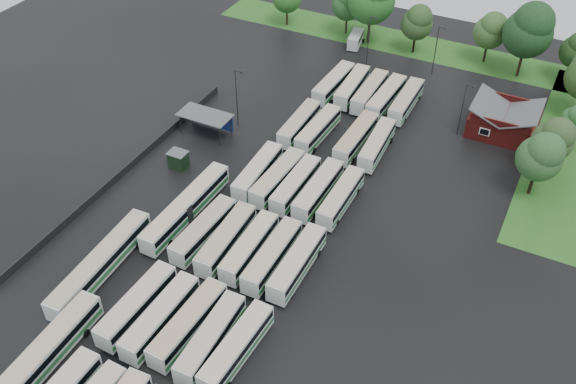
% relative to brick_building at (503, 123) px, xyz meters
% --- Properties ---
extents(ground, '(160.00, 160.00, 0.00)m').
position_rel_brick_building_xyz_m(ground, '(-24.00, -42.77, -1.87)').
color(ground, black).
rests_on(ground, ground).
extents(brick_building, '(10.07, 8.60, 5.39)m').
position_rel_brick_building_xyz_m(brick_building, '(0.00, 0.00, 0.00)').
color(brick_building, maroon).
rests_on(brick_building, ground).
extents(wash_shed, '(8.20, 4.20, 3.58)m').
position_rel_brick_building_xyz_m(wash_shed, '(-41.20, -20.74, 1.12)').
color(wash_shed, '#2D2D30').
rests_on(wash_shed, ground).
extents(utility_hut, '(2.70, 2.20, 2.62)m').
position_rel_brick_building_xyz_m(utility_hut, '(-40.20, -30.17, -0.55)').
color(utility_hut, black).
rests_on(utility_hut, ground).
extents(grass_strip_north, '(80.00, 10.00, 0.01)m').
position_rel_brick_building_xyz_m(grass_strip_north, '(-22.00, 22.03, -1.86)').
color(grass_strip_north, '#29611C').
rests_on(grass_strip_north, ground).
extents(grass_strip_east, '(10.00, 50.00, 0.01)m').
position_rel_brick_building_xyz_m(grass_strip_east, '(10.00, 0.03, -1.86)').
color(grass_strip_east, '#29611C').
rests_on(grass_strip_east, ground).
extents(west_fence, '(0.10, 50.00, 1.20)m').
position_rel_brick_building_xyz_m(west_fence, '(-46.20, -34.77, -1.27)').
color(west_fence, '#2D2D30').
rests_on(west_fence, ground).
extents(bus_r1c0, '(2.81, 11.81, 3.27)m').
position_rel_brick_building_xyz_m(bus_r1c0, '(-28.58, -55.27, -0.07)').
color(bus_r1c0, silver).
rests_on(bus_r1c0, ground).
extents(bus_r1c1, '(2.70, 11.77, 3.26)m').
position_rel_brick_building_xyz_m(bus_r1c1, '(-25.22, -55.47, -0.07)').
color(bus_r1c1, silver).
rests_on(bus_r1c1, ground).
extents(bus_r1c2, '(2.96, 11.81, 3.26)m').
position_rel_brick_building_xyz_m(bus_r1c2, '(-21.99, -54.86, -0.07)').
color(bus_r1c2, silver).
rests_on(bus_r1c2, ground).
extents(bus_r1c3, '(2.79, 11.50, 3.18)m').
position_rel_brick_building_xyz_m(bus_r1c3, '(-18.80, -55.35, -0.12)').
color(bus_r1c3, silver).
rests_on(bus_r1c3, ground).
extents(bus_r1c4, '(2.90, 11.54, 3.19)m').
position_rel_brick_building_xyz_m(bus_r1c4, '(-15.72, -55.14, -0.11)').
color(bus_r1c4, silver).
rests_on(bus_r1c4, ground).
extents(bus_r2c0, '(2.95, 11.65, 3.22)m').
position_rel_brick_building_xyz_m(bus_r2c0, '(-28.53, -41.57, -0.10)').
color(bus_r2c0, silver).
rests_on(bus_r2c0, ground).
extents(bus_r2c1, '(2.91, 11.83, 3.27)m').
position_rel_brick_building_xyz_m(bus_r2c1, '(-25.11, -41.71, -0.07)').
color(bus_r2c1, silver).
rests_on(bus_r2c1, ground).
extents(bus_r2c2, '(2.63, 11.38, 3.16)m').
position_rel_brick_building_xyz_m(bus_r2c2, '(-21.87, -41.55, -0.13)').
color(bus_r2c2, silver).
rests_on(bus_r2c2, ground).
extents(bus_r2c3, '(2.58, 11.72, 3.26)m').
position_rel_brick_building_xyz_m(bus_r2c3, '(-18.66, -41.63, -0.07)').
color(bus_r2c3, silver).
rests_on(bus_r2c3, ground).
extents(bus_r2c4, '(2.59, 11.73, 3.26)m').
position_rel_brick_building_xyz_m(bus_r2c4, '(-15.43, -41.32, -0.07)').
color(bus_r2c4, silver).
rests_on(bus_r2c4, ground).
extents(bus_r3c0, '(2.88, 11.60, 3.21)m').
position_rel_brick_building_xyz_m(bus_r3c0, '(-28.23, -27.92, -0.10)').
color(bus_r3c0, silver).
rests_on(bus_r3c0, ground).
extents(bus_r3c1, '(3.01, 11.71, 3.23)m').
position_rel_brick_building_xyz_m(bus_r3c1, '(-25.06, -27.90, -0.09)').
color(bus_r3c1, silver).
rests_on(bus_r3c1, ground).
extents(bus_r3c2, '(2.52, 11.28, 3.13)m').
position_rel_brick_building_xyz_m(bus_r3c2, '(-22.20, -28.05, -0.14)').
color(bus_r3c2, silver).
rests_on(bus_r3c2, ground).
extents(bus_r3c3, '(2.62, 11.69, 3.24)m').
position_rel_brick_building_xyz_m(bus_r3c3, '(-18.94, -27.73, -0.08)').
color(bus_r3c3, silver).
rests_on(bus_r3c3, ground).
extents(bus_r3c4, '(2.41, 11.22, 3.12)m').
position_rel_brick_building_xyz_m(bus_r3c4, '(-15.59, -27.71, -0.15)').
color(bus_r3c4, silver).
rests_on(bus_r3c4, ground).
extents(bus_r4c0, '(2.54, 11.24, 3.12)m').
position_rel_brick_building_xyz_m(bus_r4c0, '(-28.33, -14.37, -0.15)').
color(bus_r4c0, silver).
rests_on(bus_r4c0, ground).
extents(bus_r4c1, '(2.83, 11.40, 3.15)m').
position_rel_brick_building_xyz_m(bus_r4c1, '(-25.05, -14.48, -0.13)').
color(bus_r4c1, silver).
rests_on(bus_r4c1, ground).
extents(bus_r4c3, '(2.78, 11.89, 3.30)m').
position_rel_brick_building_xyz_m(bus_r4c3, '(-18.95, -14.08, -0.05)').
color(bus_r4c3, silver).
rests_on(bus_r4c3, ground).
extents(bus_r4c4, '(2.93, 11.41, 3.15)m').
position_rel_brick_building_xyz_m(bus_r4c4, '(-15.58, -14.08, -0.13)').
color(bus_r4c4, silver).
rests_on(bus_r4c4, ground).
extents(bus_r5c0, '(2.94, 11.90, 3.29)m').
position_rel_brick_building_xyz_m(bus_r5c0, '(-28.43, -0.84, -0.06)').
color(bus_r5c0, silver).
rests_on(bus_r5c0, ground).
extents(bus_r5c1, '(2.97, 11.62, 3.21)m').
position_rel_brick_building_xyz_m(bus_r5c1, '(-25.22, -0.42, -0.10)').
color(bus_r5c1, silver).
rests_on(bus_r5c1, ground).
extents(bus_r5c2, '(2.54, 11.57, 3.22)m').
position_rel_brick_building_xyz_m(bus_r5c2, '(-21.97, -0.64, -0.10)').
color(bus_r5c2, silver).
rests_on(bus_r5c2, ground).
extents(bus_r5c3, '(3.01, 11.93, 3.29)m').
position_rel_brick_building_xyz_m(bus_r5c3, '(-18.93, -1.04, -0.05)').
color(bus_r5c3, silver).
rests_on(bus_r5c3, ground).
extents(bus_r5c4, '(2.53, 11.54, 3.21)m').
position_rel_brick_building_xyz_m(bus_r5c4, '(-15.63, -0.58, -0.10)').
color(bus_r5c4, silver).
rests_on(bus_r5c4, ground).
extents(artic_bus_west_a, '(2.98, 17.72, 3.28)m').
position_rel_brick_building_xyz_m(artic_bus_west_a, '(-33.09, -65.90, -0.05)').
color(artic_bus_west_a, silver).
rests_on(artic_bus_west_a, ground).
extents(artic_bus_west_b, '(2.73, 17.33, 3.21)m').
position_rel_brick_building_xyz_m(artic_bus_west_b, '(-32.99, -38.83, -0.09)').
color(artic_bus_west_b, silver).
rests_on(artic_bus_west_b, ground).
extents(artic_bus_west_c, '(3.13, 17.51, 3.23)m').
position_rel_brick_building_xyz_m(artic_bus_west_c, '(-36.39, -52.01, -0.07)').
color(artic_bus_west_c, silver).
rests_on(artic_bus_west_c, ground).
extents(minibus, '(3.00, 5.93, 2.47)m').
position_rel_brick_building_xyz_m(minibus, '(-31.62, 16.89, -0.49)').
color(minibus, silver).
rests_on(minibus, ground).
extents(tree_north_1, '(6.02, 6.02, 9.96)m').
position_rel_brick_building_xyz_m(tree_north_1, '(-35.17, 20.91, 4.54)').
color(tree_north_1, '#2E2219').
rests_on(tree_north_1, ground).
extents(tree_north_3, '(5.81, 5.81, 9.63)m').
position_rel_brick_building_xyz_m(tree_north_3, '(-20.71, 19.26, 4.33)').
color(tree_north_3, black).
rests_on(tree_north_3, ground).
extents(tree_north_4, '(5.94, 5.94, 9.83)m').
position_rel_brick_building_xyz_m(tree_north_4, '(-7.87, 21.71, 4.46)').
color(tree_north_4, black).
rests_on(tree_north_4, ground).
extents(tree_north_5, '(8.47, 8.47, 14.04)m').
position_rel_brick_building_xyz_m(tree_north_5, '(-1.25, 19.03, 7.17)').
color(tree_north_5, '#302216').
rests_on(tree_north_5, ground).
extents(tree_east_0, '(6.21, 6.21, 10.28)m').
position_rel_brick_building_xyz_m(tree_east_0, '(6.92, -13.32, 4.74)').
color(tree_east_0, black).
rests_on(tree_east_0, ground).
extents(tree_east_1, '(5.81, 5.81, 9.62)m').
position_rel_brick_building_xyz_m(tree_east_1, '(7.78, -7.78, 4.32)').
color(tree_east_1, black).
rests_on(tree_east_1, ground).
extents(tree_east_2, '(4.33, 4.30, 7.13)m').
position_rel_brick_building_xyz_m(tree_east_2, '(9.83, 1.35, 2.71)').
color(tree_east_2, black).
rests_on(tree_east_2, ground).
extents(lamp_post_ne, '(1.39, 0.27, 9.05)m').
position_rel_brick_building_xyz_m(lamp_post_ne, '(-5.95, -3.58, 3.39)').
color(lamp_post_ne, '#2D2D30').
rests_on(lamp_post_ne, ground).
extents(lamp_post_nw, '(1.53, 0.30, 9.95)m').
position_rel_brick_building_xyz_m(lamp_post_nw, '(-37.90, -16.72, 3.91)').
color(lamp_post_nw, '#2D2D30').
rests_on(lamp_post_nw, ground).
extents(lamp_post_back_w, '(1.47, 0.29, 9.53)m').
position_rel_brick_building_xyz_m(lamp_post_back_w, '(-26.74, 10.61, 3.67)').
color(lamp_post_back_w, '#2D2D30').
rests_on(lamp_post_back_w, ground).
extents(lamp_post_back_e, '(1.41, 0.27, 9.15)m').
position_rel_brick_building_xyz_m(lamp_post_back_e, '(-15.14, 13.14, 3.45)').
color(lamp_post_back_e, '#2D2D30').
rests_on(lamp_post_back_e, ground).
extents(puddle_0, '(4.85, 4.85, 0.01)m').
position_rel_brick_building_xyz_m(puddle_0, '(-27.36, -62.69, -1.86)').
color(puddle_0, black).
rests_on(puddle_0, ground).
extents(puddle_2, '(8.28, 8.28, 0.01)m').
position_rel_brick_building_xyz_m(puddle_2, '(-29.27, -40.00, -1.86)').
color(puddle_2, black).
rests_on(puddle_2, ground).
extents(puddle_3, '(4.89, 4.89, 0.01)m').
position_rel_brick_building_xyz_m(puddle_3, '(-18.16, -46.06, -1.86)').
color(puddle_3, black).
rests_on(puddle_3, ground).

